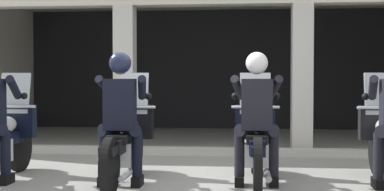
% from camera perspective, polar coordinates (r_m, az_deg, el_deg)
% --- Properties ---
extents(ground_plane, '(80.00, 80.00, 0.00)m').
position_cam_1_polar(ground_plane, '(9.70, 1.60, -5.68)').
color(ground_plane, gray).
extents(station_building, '(10.36, 4.82, 3.14)m').
position_cam_1_polar(station_building, '(11.83, 2.82, 5.49)').
color(station_building, black).
rests_on(station_building, ground).
extents(kerb_strip, '(9.86, 0.24, 0.12)m').
position_cam_1_polar(kerb_strip, '(8.95, 1.95, -5.94)').
color(kerb_strip, '#B7B5AD').
rests_on(kerb_strip, ground).
extents(motorcycle_far_left, '(0.62, 2.04, 1.35)m').
position_cam_1_polar(motorcycle_far_left, '(7.20, -19.64, -4.44)').
color(motorcycle_far_left, black).
rests_on(motorcycle_far_left, ground).
extents(motorcycle_center_left, '(0.62, 2.04, 1.35)m').
position_cam_1_polar(motorcycle_center_left, '(6.71, -7.01, -4.81)').
color(motorcycle_center_left, black).
rests_on(motorcycle_center_left, ground).
extents(police_officer_center_left, '(0.63, 0.61, 1.58)m').
position_cam_1_polar(police_officer_center_left, '(6.39, -7.59, -1.20)').
color(police_officer_center_left, black).
rests_on(police_officer_center_left, ground).
extents(motorcycle_center_right, '(0.62, 2.04, 1.35)m').
position_cam_1_polar(motorcycle_center_right, '(6.69, 6.81, -4.82)').
color(motorcycle_center_right, black).
rests_on(motorcycle_center_right, ground).
extents(police_officer_center_right, '(0.63, 0.61, 1.58)m').
position_cam_1_polar(police_officer_center_right, '(6.37, 6.87, -1.21)').
color(police_officer_center_right, black).
rests_on(police_officer_center_right, ground).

